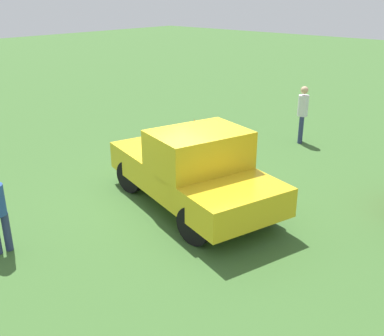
{
  "coord_description": "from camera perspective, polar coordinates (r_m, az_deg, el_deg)",
  "views": [
    {
      "loc": [
        6.31,
        -6.68,
        4.51
      ],
      "look_at": [
        0.2,
        0.08,
        0.9
      ],
      "focal_mm": 41.92,
      "sensor_mm": 36.0,
      "label": 1
    }
  ],
  "objects": [
    {
      "name": "pickup_truck",
      "position": [
        9.7,
        0.36,
        -0.02
      ],
      "size": [
        4.8,
        3.08,
        1.81
      ],
      "rotation": [
        0.0,
        0.0,
        2.87
      ],
      "color": "black",
      "rests_on": "ground_plane"
    },
    {
      "name": "traffic_cone",
      "position": [
        15.03,
        0.3,
        5.24
      ],
      "size": [
        0.32,
        0.32,
        0.55
      ],
      "primitive_type": "cone",
      "color": "orange",
      "rests_on": "ground_plane"
    },
    {
      "name": "ground_plane",
      "position": [
        10.23,
        -1.13,
        -4.54
      ],
      "size": [
        80.0,
        80.0,
        0.0
      ],
      "primitive_type": "plane",
      "color": "#3D662D"
    },
    {
      "name": "person_visitor",
      "position": [
        14.5,
        13.89,
        7.06
      ],
      "size": [
        0.43,
        0.43,
        1.8
      ],
      "rotation": [
        0.0,
        0.0,
        0.45
      ],
      "color": "navy",
      "rests_on": "ground_plane"
    }
  ]
}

